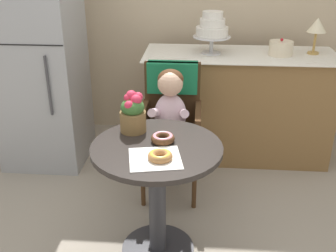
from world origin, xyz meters
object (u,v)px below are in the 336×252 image
object	(u,v)px
donut_front	(160,156)
table_lamp	(317,27)
seated_child	(170,112)
flower_vase	(133,113)
wicker_chair	(172,109)
cafe_table	(157,179)
donut_mid	(163,138)
tiered_cake_stand	(212,28)
refrigerator	(39,63)
round_layer_cake	(281,48)

from	to	relation	value
donut_front	table_lamp	xyz separation A→B (m)	(1.09, 1.50, 0.37)
seated_child	table_lamp	distance (m)	1.41
donut_front	flower_vase	xyz separation A→B (m)	(-0.19, 0.33, 0.09)
wicker_chair	flower_vase	bearing A→B (deg)	-114.18
cafe_table	donut_front	xyz separation A→B (m)	(0.03, -0.15, 0.23)
cafe_table	donut_mid	size ratio (longest dim) A/B	5.47
cafe_table	table_lamp	distance (m)	1.86
flower_vase	tiered_cake_stand	size ratio (longest dim) A/B	0.73
cafe_table	donut_front	bearing A→B (deg)	-77.29
tiered_cake_stand	table_lamp	size ratio (longest dim) A/B	1.16
table_lamp	refrigerator	bearing A→B (deg)	-173.44
seated_child	round_layer_cake	bearing A→B (deg)	40.72
cafe_table	tiered_cake_stand	distance (m)	1.46
donut_front	refrigerator	size ratio (longest dim) A/B	0.07
donut_mid	cafe_table	bearing A→B (deg)	-121.73
cafe_table	refrigerator	xyz separation A→B (m)	(-1.05, 1.10, 0.34)
donut_front	tiered_cake_stand	distance (m)	1.52
wicker_chair	flower_vase	size ratio (longest dim) A/B	3.95
round_layer_cake	table_lamp	size ratio (longest dim) A/B	0.65
round_layer_cake	cafe_table	bearing A→B (deg)	-123.63
seated_child	table_lamp	xyz separation A→B (m)	(1.10, 0.77, 0.44)
wicker_chair	refrigerator	size ratio (longest dim) A/B	0.56
donut_front	donut_mid	size ratio (longest dim) A/B	0.96
donut_mid	table_lamp	distance (m)	1.74
flower_vase	table_lamp	xyz separation A→B (m)	(1.28, 1.18, 0.28)
flower_vase	refrigerator	world-z (taller)	refrigerator
donut_mid	table_lamp	xyz separation A→B (m)	(1.10, 1.30, 0.37)
seated_child	refrigerator	xyz separation A→B (m)	(-1.08, 0.52, 0.17)
cafe_table	tiered_cake_stand	world-z (taller)	tiered_cake_stand
table_lamp	refrigerator	size ratio (longest dim) A/B	0.17
wicker_chair	tiered_cake_stand	bearing A→B (deg)	57.80
flower_vase	donut_front	bearing A→B (deg)	-60.13
wicker_chair	refrigerator	xyz separation A→B (m)	(-1.08, 0.37, 0.21)
cafe_table	refrigerator	size ratio (longest dim) A/B	0.42
flower_vase	refrigerator	bearing A→B (deg)	134.13
wicker_chair	refrigerator	bearing A→B (deg)	155.16
cafe_table	flower_vase	size ratio (longest dim) A/B	2.98
seated_child	tiered_cake_stand	bearing A→B (deg)	68.89
wicker_chair	seated_child	world-z (taller)	seated_child
wicker_chair	tiered_cake_stand	distance (m)	0.78
seated_child	donut_front	bearing A→B (deg)	-89.66
wicker_chair	flower_vase	world-z (taller)	flower_vase
donut_mid	refrigerator	xyz separation A→B (m)	(-1.08, 1.05, 0.11)
cafe_table	donut_front	size ratio (longest dim) A/B	5.70
tiered_cake_stand	cafe_table	bearing A→B (deg)	-103.36
donut_mid	refrigerator	world-z (taller)	refrigerator
seated_child	donut_mid	world-z (taller)	seated_child
round_layer_cake	refrigerator	xyz separation A→B (m)	(-1.91, -0.19, -0.11)
donut_mid	flower_vase	xyz separation A→B (m)	(-0.18, 0.13, 0.09)
donut_front	refrigerator	bearing A→B (deg)	130.93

